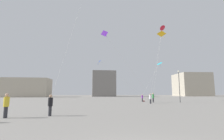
% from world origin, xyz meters
% --- Properties ---
extents(person_in_purple, '(0.34, 0.34, 1.57)m').
position_xyz_m(person_in_purple, '(7.28, 30.79, 0.86)').
color(person_in_purple, '#2D2D33').
rests_on(person_in_purple, ground_plane).
extents(person_in_yellow, '(0.40, 0.40, 1.83)m').
position_xyz_m(person_in_yellow, '(-8.48, 8.74, 1.00)').
color(person_in_yellow, '#2D2D33').
rests_on(person_in_yellow, ground_plane).
extents(person_in_green, '(0.41, 0.41, 1.87)m').
position_xyz_m(person_in_green, '(8.76, 27.92, 1.02)').
color(person_in_green, '#2D2D33').
rests_on(person_in_green, ground_plane).
extents(person_in_white, '(0.38, 0.38, 1.74)m').
position_xyz_m(person_in_white, '(7.11, 24.16, 0.95)').
color(person_in_white, '#2D2D33').
rests_on(person_in_white, ground_plane).
extents(person_in_black, '(0.38, 0.38, 1.73)m').
position_xyz_m(person_in_black, '(-5.50, 9.67, 0.95)').
color(person_in_black, '#2D2D33').
rests_on(person_in_black, ground_plane).
extents(kite_cobalt_diamond, '(9.69, 2.30, 7.41)m').
position_xyz_m(kite_cobalt_diamond, '(-1.78, 29.05, 8.27)').
color(kite_cobalt_diamond, blue).
extents(kite_crimson_diamond, '(2.16, 3.36, 13.54)m').
position_xyz_m(kite_crimson_diamond, '(10.20, 25.24, 14.26)').
color(kite_crimson_diamond, red).
extents(kite_amber_delta, '(1.70, 3.93, 10.36)m').
position_xyz_m(kite_amber_delta, '(8.20, 20.65, 11.07)').
color(kite_amber_delta, yellow).
extents(kite_cyan_delta, '(6.06, 4.59, 8.11)m').
position_xyz_m(kite_cyan_delta, '(12.63, 34.49, 8.96)').
color(kite_cyan_delta, '#1EB2C6').
extents(kite_violet_delta, '(8.65, 4.87, 9.98)m').
position_xyz_m(kite_violet_delta, '(-0.72, 19.94, 10.61)').
color(kite_violet_delta, purple).
extents(building_left_hall, '(21.81, 11.77, 8.61)m').
position_xyz_m(building_left_hall, '(-37.00, 73.69, 4.30)').
color(building_left_hall, '#B2A893').
rests_on(building_left_hall, ground_plane).
extents(building_centre_hall, '(13.45, 16.61, 13.58)m').
position_xyz_m(building_centre_hall, '(-1.00, 87.24, 6.79)').
color(building_centre_hall, gray).
rests_on(building_centre_hall, ground_plane).
extents(building_right_hall, '(17.42, 17.61, 13.61)m').
position_xyz_m(building_right_hall, '(53.00, 92.79, 6.81)').
color(building_right_hall, '#B2A893').
rests_on(building_right_hall, ground_plane).
extents(lamppost_east, '(0.36, 0.36, 6.29)m').
position_xyz_m(lamppost_east, '(13.89, 27.21, 4.08)').
color(lamppost_east, '#2D2D30').
rests_on(lamppost_east, ground_plane).
extents(handbag_beside_flyer, '(0.35, 0.27, 0.24)m').
position_xyz_m(handbag_beside_flyer, '(7.63, 30.89, 0.12)').
color(handbag_beside_flyer, maroon).
rests_on(handbag_beside_flyer, ground_plane).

